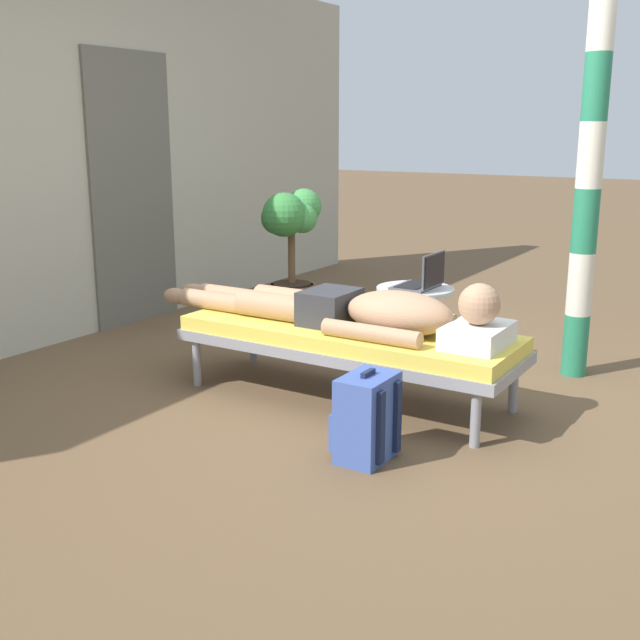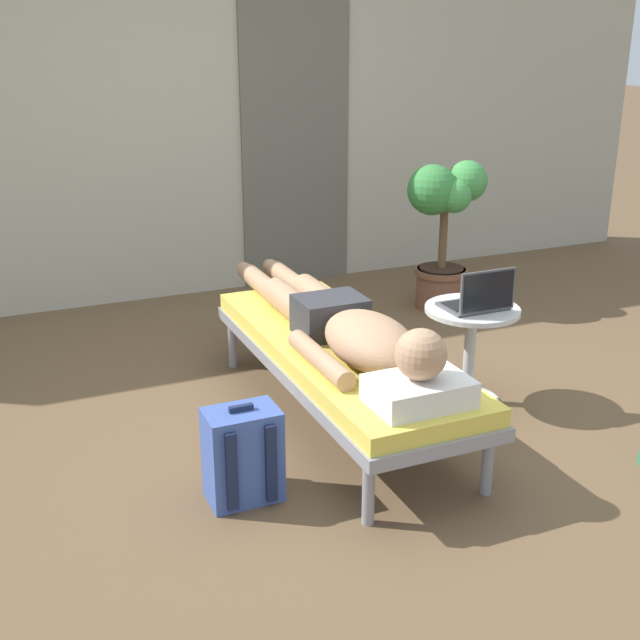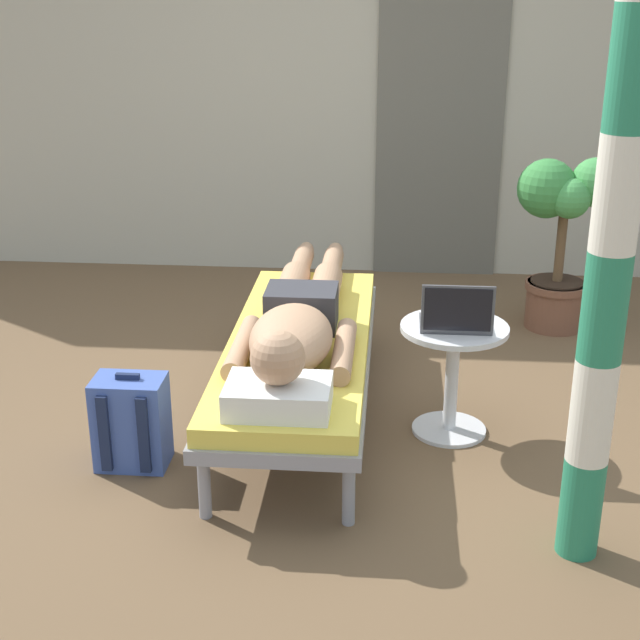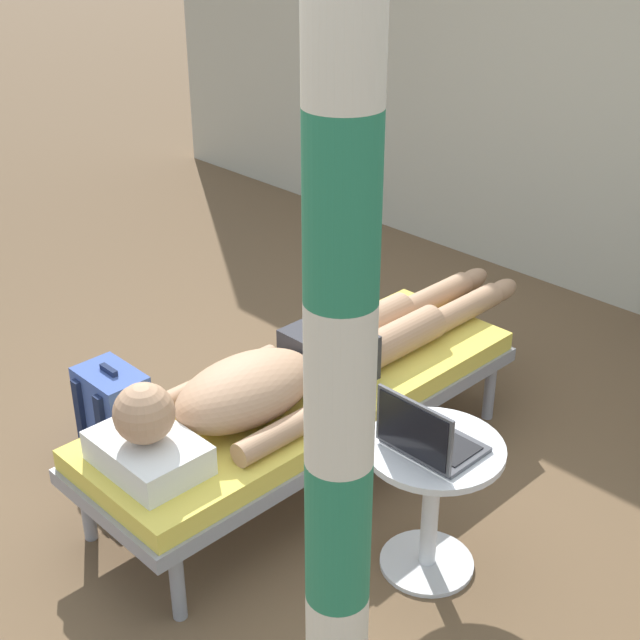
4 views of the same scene
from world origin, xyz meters
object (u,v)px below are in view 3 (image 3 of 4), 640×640
side_table (453,361)px  person_reclining (297,322)px  lounge_chair (299,351)px  backpack (132,422)px  potted_plant (561,225)px  laptop (456,318)px  porch_post (618,194)px

side_table → person_reclining: bearing=179.5°
side_table → lounge_chair: bearing=173.5°
backpack → potted_plant: potted_plant is taller
laptop → backpack: laptop is taller
person_reclining → laptop: size_ratio=7.00×
person_reclining → side_table: size_ratio=4.15×
lounge_chair → laptop: bearing=-10.6°
person_reclining → porch_post: bearing=-38.8°
side_table → potted_plant: bearing=64.0°
side_table → laptop: (0.00, -0.05, 0.23)m
side_table → laptop: laptop is taller
lounge_chair → porch_post: bearing=-41.0°
lounge_chair → porch_post: porch_post is taller
laptop → backpack: 1.46m
laptop → person_reclining: bearing=175.3°
laptop → backpack: size_ratio=0.73×
lounge_chair → person_reclining: size_ratio=0.89×
lounge_chair → porch_post: 1.78m
person_reclining → laptop: (0.70, -0.06, 0.07)m
backpack → potted_plant: (2.04, 1.79, 0.43)m
potted_plant → porch_post: (-0.26, -2.28, 0.70)m
person_reclining → porch_post: 1.65m
person_reclining → side_table: bearing=-0.5°
side_table → porch_post: (0.42, -0.89, 0.97)m
laptop → potted_plant: bearing=64.8°
person_reclining → backpack: 0.85m
lounge_chair → person_reclining: person_reclining is taller
side_table → porch_post: porch_post is taller
laptop → lounge_chair: bearing=169.4°
lounge_chair → backpack: backpack is taller
person_reclining → side_table: 0.72m
lounge_chair → laptop: size_ratio=6.23×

